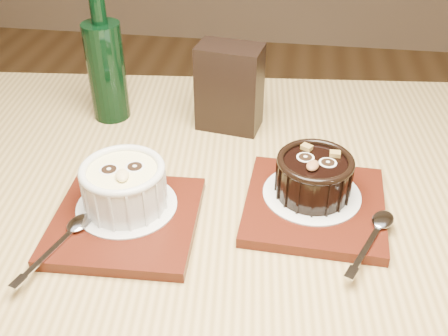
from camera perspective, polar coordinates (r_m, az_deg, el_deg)
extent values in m
cube|color=olive|center=(0.71, -1.90, -5.67)|extent=(1.27, 0.91, 0.04)
cube|color=#49170C|center=(0.68, -10.64, -5.65)|extent=(0.19, 0.19, 0.01)
cylinder|color=white|center=(0.69, -10.52, -4.00)|extent=(0.13, 0.13, 0.00)
cylinder|color=silver|center=(0.67, -10.77, -2.18)|extent=(0.10, 0.10, 0.05)
cylinder|color=#FFF19B|center=(0.66, -11.01, -0.42)|extent=(0.09, 0.09, 0.00)
torus|color=silver|center=(0.66, -11.05, -0.17)|extent=(0.11, 0.11, 0.01)
cylinder|color=black|center=(0.66, -12.42, -0.12)|extent=(0.02, 0.02, 0.00)
cylinder|color=black|center=(0.66, -9.69, 0.17)|extent=(0.02, 0.02, 0.00)
ellipsoid|color=#E8CD87|center=(0.64, -11.03, -0.80)|extent=(0.02, 0.03, 0.01)
cube|color=#49170C|center=(0.70, 9.81, -4.05)|extent=(0.19, 0.19, 0.01)
cylinder|color=white|center=(0.71, 9.52, -2.78)|extent=(0.13, 0.13, 0.00)
cylinder|color=black|center=(0.69, 9.72, -1.11)|extent=(0.10, 0.10, 0.05)
cylinder|color=black|center=(0.68, 9.92, 0.51)|extent=(0.08, 0.08, 0.00)
torus|color=black|center=(0.68, 9.95, 0.75)|extent=(0.10, 0.10, 0.01)
cylinder|color=black|center=(0.68, 8.86, 1.20)|extent=(0.02, 0.02, 0.00)
cylinder|color=black|center=(0.68, 11.24, 0.62)|extent=(0.02, 0.02, 0.00)
ellipsoid|color=brown|center=(0.66, 9.63, 0.27)|extent=(0.02, 0.03, 0.01)
cube|color=olive|center=(0.70, 8.99, 2.24)|extent=(0.02, 0.02, 0.01)
cube|color=olive|center=(0.69, 12.00, 1.52)|extent=(0.01, 0.01, 0.01)
cube|color=black|center=(0.84, 0.61, 8.73)|extent=(0.11, 0.07, 0.14)
cylinder|color=black|center=(0.89, -12.65, 10.17)|extent=(0.06, 0.06, 0.16)
cylinder|color=black|center=(0.85, -13.62, 16.82)|extent=(0.02, 0.02, 0.06)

